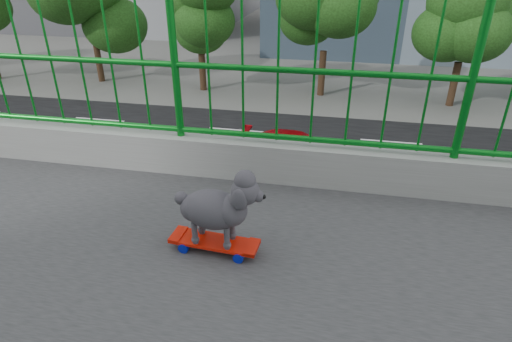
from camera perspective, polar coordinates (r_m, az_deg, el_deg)
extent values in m
cube|color=black|center=(17.60, -7.27, -1.75)|extent=(18.00, 90.00, 0.02)
cylinder|color=black|center=(33.50, -20.43, 13.75)|extent=(0.44, 0.44, 2.97)
ellipsoid|color=black|center=(32.93, -21.48, 19.68)|extent=(4.80, 4.80, 4.08)
cylinder|color=black|center=(29.66, -7.23, 13.36)|extent=(0.44, 0.44, 2.73)
ellipsoid|color=black|center=(29.06, -7.61, 19.38)|extent=(4.20, 4.20, 3.57)
cylinder|color=black|center=(28.60, 8.85, 12.86)|extent=(0.44, 0.44, 2.87)
ellipsoid|color=black|center=(27.95, 9.38, 19.59)|extent=(4.60, 4.60, 3.91)
cylinder|color=black|center=(28.85, 25.07, 10.53)|extent=(0.44, 0.44, 2.66)
ellipsoid|color=black|center=(28.24, 26.33, 16.36)|extent=(4.00, 4.00, 3.40)
cube|color=red|center=(2.53, -5.62, -9.44)|extent=(0.19, 0.54, 0.02)
cube|color=#99999E|center=(2.60, -9.13, -9.11)|extent=(0.10, 0.04, 0.02)
cylinder|color=#0715A2|center=(2.65, -8.53, -8.47)|extent=(0.03, 0.06, 0.06)
sphere|color=yellow|center=(2.65, -8.53, -8.47)|extent=(0.03, 0.03, 0.03)
cylinder|color=#0715A2|center=(2.55, -9.73, -10.17)|extent=(0.03, 0.06, 0.06)
sphere|color=yellow|center=(2.55, -9.73, -10.17)|extent=(0.03, 0.03, 0.03)
cube|color=#99999E|center=(2.49, -1.92, -10.46)|extent=(0.10, 0.04, 0.02)
cylinder|color=#0715A2|center=(2.55, -1.46, -9.75)|extent=(0.03, 0.06, 0.06)
sphere|color=yellow|center=(2.55, -1.46, -9.75)|extent=(0.03, 0.03, 0.03)
cylinder|color=#0715A2|center=(2.45, -2.39, -11.60)|extent=(0.03, 0.06, 0.06)
sphere|color=yellow|center=(2.45, -2.39, -11.60)|extent=(0.03, 0.03, 0.03)
ellipsoid|color=#28262A|center=(2.40, -5.87, -5.16)|extent=(0.24, 0.36, 0.23)
sphere|color=#28262A|center=(2.27, -1.47, -2.72)|extent=(0.15, 0.15, 0.15)
sphere|color=black|center=(2.25, 1.02, -3.50)|extent=(0.03, 0.03, 0.03)
sphere|color=#28262A|center=(2.44, -10.05, -3.60)|extent=(0.08, 0.08, 0.08)
cylinder|color=#28262A|center=(2.49, -3.19, -7.68)|extent=(0.03, 0.03, 0.14)
cylinder|color=#28262A|center=(2.41, -3.94, -8.99)|extent=(0.03, 0.03, 0.14)
cylinder|color=#28262A|center=(2.55, -7.38, -6.96)|extent=(0.03, 0.03, 0.14)
cylinder|color=#28262A|center=(2.48, -8.25, -8.21)|extent=(0.03, 0.03, 0.14)
imported|color=black|center=(17.23, -30.49, -3.54)|extent=(1.61, 4.61, 1.52)
imported|color=#B9070F|center=(18.86, 5.42, 2.91)|extent=(2.04, 5.01, 1.46)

